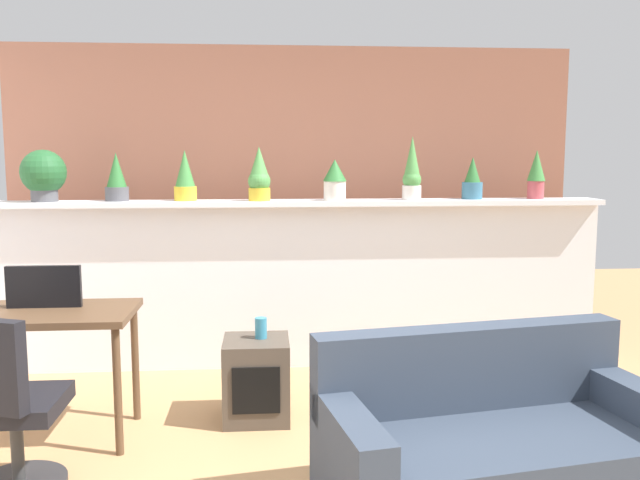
# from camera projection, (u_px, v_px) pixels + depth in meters

# --- Properties ---
(divider_wall) EXTENTS (4.64, 0.16, 1.24)m
(divider_wall) POSITION_uv_depth(u_px,v_px,m) (298.00, 286.00, 5.16)
(divider_wall) COLOR silver
(divider_wall) RESTS_ON ground
(plant_shelf) EXTENTS (4.64, 0.30, 0.04)m
(plant_shelf) POSITION_uv_depth(u_px,v_px,m) (297.00, 203.00, 5.04)
(plant_shelf) COLOR silver
(plant_shelf) RESTS_ON divider_wall
(brick_wall_behind) EXTENTS (4.64, 0.10, 2.50)m
(brick_wall_behind) POSITION_uv_depth(u_px,v_px,m) (294.00, 198.00, 5.68)
(brick_wall_behind) COLOR #935B47
(brick_wall_behind) RESTS_ON ground
(potted_plant_0) EXTENTS (0.32, 0.32, 0.38)m
(potted_plant_0) POSITION_uv_depth(u_px,v_px,m) (43.00, 174.00, 4.87)
(potted_plant_0) COLOR #4C4C51
(potted_plant_0) RESTS_ON plant_shelf
(potted_plant_1) EXTENTS (0.17, 0.17, 0.35)m
(potted_plant_1) POSITION_uv_depth(u_px,v_px,m) (116.00, 179.00, 4.94)
(potted_plant_1) COLOR #4C4C51
(potted_plant_1) RESTS_ON plant_shelf
(potted_plant_2) EXTENTS (0.17, 0.17, 0.37)m
(potted_plant_2) POSITION_uv_depth(u_px,v_px,m) (185.00, 177.00, 4.97)
(potted_plant_2) COLOR gold
(potted_plant_2) RESTS_ON plant_shelf
(potted_plant_3) EXTENTS (0.17, 0.17, 0.40)m
(potted_plant_3) POSITION_uv_depth(u_px,v_px,m) (259.00, 176.00, 4.96)
(potted_plant_3) COLOR gold
(potted_plant_3) RESTS_ON plant_shelf
(potted_plant_4) EXTENTS (0.18, 0.18, 0.30)m
(potted_plant_4) POSITION_uv_depth(u_px,v_px,m) (335.00, 179.00, 5.00)
(potted_plant_4) COLOR silver
(potted_plant_4) RESTS_ON plant_shelf
(potted_plant_5) EXTENTS (0.14, 0.14, 0.48)m
(potted_plant_5) POSITION_uv_depth(u_px,v_px,m) (412.00, 172.00, 5.06)
(potted_plant_5) COLOR silver
(potted_plant_5) RESTS_ON plant_shelf
(potted_plant_6) EXTENTS (0.16, 0.16, 0.32)m
(potted_plant_6) POSITION_uv_depth(u_px,v_px,m) (472.00, 181.00, 5.16)
(potted_plant_6) COLOR #386B84
(potted_plant_6) RESTS_ON plant_shelf
(potted_plant_7) EXTENTS (0.14, 0.14, 0.38)m
(potted_plant_7) POSITION_uv_depth(u_px,v_px,m) (536.00, 173.00, 5.19)
(potted_plant_7) COLOR #B7474C
(potted_plant_7) RESTS_ON plant_shelf
(desk) EXTENTS (1.10, 0.60, 0.75)m
(desk) POSITION_uv_depth(u_px,v_px,m) (35.00, 325.00, 3.79)
(desk) COLOR brown
(desk) RESTS_ON ground
(tv_monitor) EXTENTS (0.42, 0.04, 0.24)m
(tv_monitor) POSITION_uv_depth(u_px,v_px,m) (44.00, 287.00, 3.84)
(tv_monitor) COLOR black
(tv_monitor) RESTS_ON desk
(office_chair) EXTENTS (0.51, 0.51, 0.91)m
(office_chair) POSITION_uv_depth(u_px,v_px,m) (7.00, 421.00, 3.13)
(office_chair) COLOR #262628
(office_chair) RESTS_ON ground
(side_cube_shelf) EXTENTS (0.40, 0.41, 0.50)m
(side_cube_shelf) POSITION_uv_depth(u_px,v_px,m) (257.00, 379.00, 4.13)
(side_cube_shelf) COLOR #4C4238
(side_cube_shelf) RESTS_ON ground
(vase_on_shelf) EXTENTS (0.07, 0.07, 0.13)m
(vase_on_shelf) POSITION_uv_depth(u_px,v_px,m) (261.00, 328.00, 4.13)
(vase_on_shelf) COLOR teal
(vase_on_shelf) RESTS_ON side_cube_shelf
(couch) EXTENTS (1.67, 1.02, 0.80)m
(couch) POSITION_uv_depth(u_px,v_px,m) (493.00, 451.00, 3.06)
(couch) COLOR #333D4C
(couch) RESTS_ON ground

